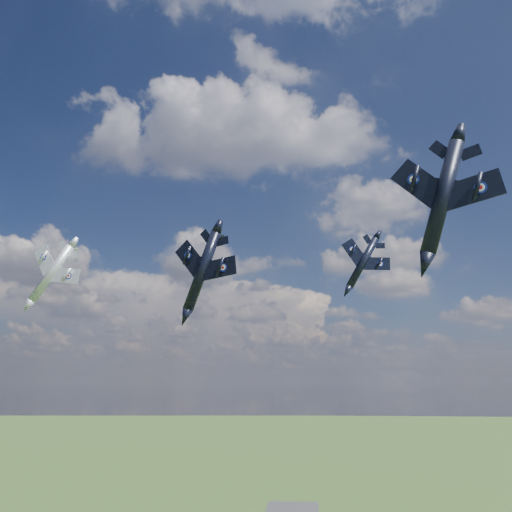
# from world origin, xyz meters

# --- Properties ---
(jet_lead_navy) EXTENTS (16.67, 19.12, 7.40)m
(jet_lead_navy) POSITION_xyz_m (-3.55, 9.79, 81.13)
(jet_lead_navy) COLOR black
(jet_right_navy) EXTENTS (16.99, 19.22, 6.76)m
(jet_right_navy) POSITION_xyz_m (24.68, -10.49, 83.37)
(jet_right_navy) COLOR black
(jet_high_navy) EXTENTS (10.52, 14.50, 7.81)m
(jet_high_navy) POSITION_xyz_m (21.58, 33.57, 87.35)
(jet_high_navy) COLOR black
(jet_left_silver) EXTENTS (10.55, 14.16, 7.77)m
(jet_left_silver) POSITION_xyz_m (-26.66, 10.99, 81.56)
(jet_left_silver) COLOR #A6A9B0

